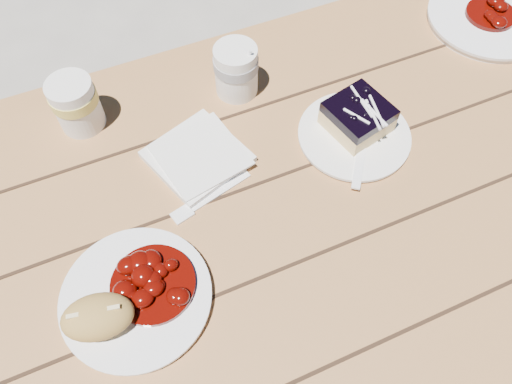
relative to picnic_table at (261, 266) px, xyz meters
name	(u,v)px	position (x,y,z in m)	size (l,w,h in m)	color
ground	(259,345)	(0.00, 0.00, -0.59)	(60.00, 60.00, 0.00)	gray
picnic_table	(261,266)	(0.00, 0.00, 0.00)	(2.00, 1.55, 0.75)	brown
main_plate	(137,298)	(-0.22, -0.04, 0.17)	(0.22, 0.22, 0.02)	white
goulash_stew	(151,280)	(-0.19, -0.03, 0.20)	(0.13, 0.13, 0.04)	#540703
bread_roll	(98,317)	(-0.28, -0.06, 0.20)	(0.10, 0.07, 0.05)	#B48C45
dessert_plate	(354,136)	(0.23, 0.10, 0.17)	(0.20, 0.20, 0.01)	white
blueberry_cake	(358,117)	(0.24, 0.12, 0.20)	(0.12, 0.12, 0.06)	#F2CE84
fork_dessert	(360,159)	(0.21, 0.05, 0.17)	(0.03, 0.16, 0.01)	white
coffee_cup	(236,70)	(0.08, 0.30, 0.21)	(0.08, 0.08, 0.10)	white
napkin_stack	(197,157)	(-0.05, 0.17, 0.17)	(0.15, 0.15, 0.01)	white
fork_table	(219,191)	(-0.04, 0.09, 0.16)	(0.03, 0.16, 0.01)	white
second_plate	(488,19)	(0.65, 0.27, 0.17)	(0.26, 0.26, 0.02)	white
second_stew	(494,8)	(0.65, 0.27, 0.20)	(0.11, 0.11, 0.04)	#540703
second_cup	(76,104)	(-0.22, 0.34, 0.21)	(0.08, 0.08, 0.10)	white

